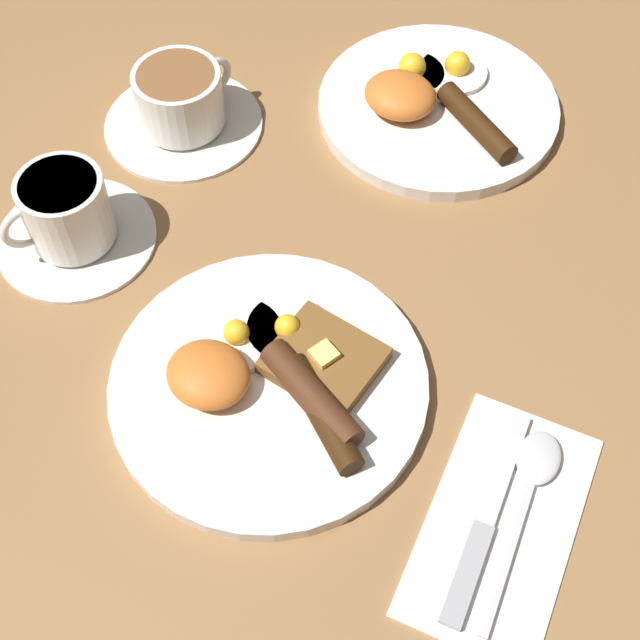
{
  "coord_description": "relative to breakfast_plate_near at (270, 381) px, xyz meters",
  "views": [
    {
      "loc": [
        0.23,
        -0.3,
        0.67
      ],
      "look_at": [
        0.01,
        0.07,
        0.03
      ],
      "focal_mm": 50.0,
      "sensor_mm": 36.0,
      "label": 1
    }
  ],
  "objects": [
    {
      "name": "teacup_far",
      "position": [
        -0.25,
        0.22,
        0.02
      ],
      "size": [
        0.17,
        0.17,
        0.07
      ],
      "color": "silver",
      "rests_on": "ground_plane"
    },
    {
      "name": "ground_plane",
      "position": [
        -0.0,
        -0.0,
        -0.01
      ],
      "size": [
        3.0,
        3.0,
        0.0
      ],
      "primitive_type": "plane",
      "color": "olive"
    },
    {
      "name": "knife",
      "position": [
        0.21,
        -0.02,
        -0.01
      ],
      "size": [
        0.04,
        0.19,
        0.01
      ],
      "rotation": [
        0.0,
        0.0,
        1.69
      ],
      "color": "silver",
      "rests_on": "napkin"
    },
    {
      "name": "spoon",
      "position": [
        0.23,
        0.03,
        -0.0
      ],
      "size": [
        0.04,
        0.18,
        0.01
      ],
      "rotation": [
        0.0,
        0.0,
        1.7
      ],
      "color": "silver",
      "rests_on": "napkin"
    },
    {
      "name": "breakfast_plate_near",
      "position": [
        0.0,
        0.0,
        0.0
      ],
      "size": [
        0.27,
        0.27,
        0.05
      ],
      "color": "silver",
      "rests_on": "ground_plane"
    },
    {
      "name": "teacup_near",
      "position": [
        -0.25,
        0.04,
        0.02
      ],
      "size": [
        0.15,
        0.15,
        0.08
      ],
      "color": "silver",
      "rests_on": "ground_plane"
    },
    {
      "name": "napkin",
      "position": [
        0.22,
        -0.01,
        -0.01
      ],
      "size": [
        0.13,
        0.21,
        0.01
      ],
      "primitive_type": "cube",
      "rotation": [
        0.0,
        0.0,
        0.1
      ],
      "color": "white",
      "rests_on": "ground_plane"
    },
    {
      "name": "breakfast_plate_far",
      "position": [
        -0.03,
        0.37,
        -0.0
      ],
      "size": [
        0.25,
        0.25,
        0.05
      ],
      "color": "silver",
      "rests_on": "ground_plane"
    }
  ]
}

